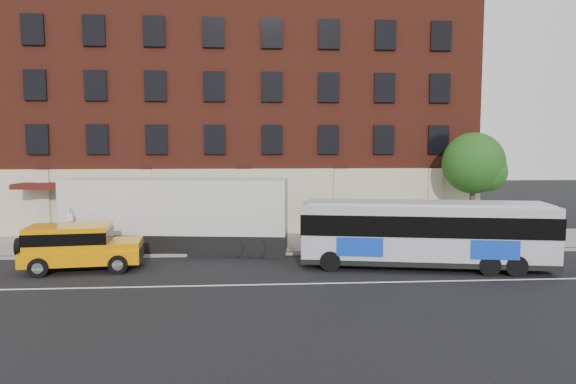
{
  "coord_description": "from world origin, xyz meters",
  "views": [
    {
      "loc": [
        0.5,
        -19.48,
        5.56
      ],
      "look_at": [
        2.28,
        5.5,
        3.28
      ],
      "focal_mm": 31.67,
      "sensor_mm": 36.0,
      "label": 1
    }
  ],
  "objects": [
    {
      "name": "ground",
      "position": [
        0.0,
        0.0,
        0.0
      ],
      "size": [
        120.0,
        120.0,
        0.0
      ],
      "primitive_type": "plane",
      "color": "black",
      "rests_on": "ground"
    },
    {
      "name": "building",
      "position": [
        -0.01,
        16.92,
        7.58
      ],
      "size": [
        30.0,
        12.1,
        15.0
      ],
      "color": "#5A2115",
      "rests_on": "sidewalk"
    },
    {
      "name": "city_bus",
      "position": [
        8.31,
        2.72,
        1.68
      ],
      "size": [
        11.37,
        4.41,
        3.05
      ],
      "color": "#A7A8B1",
      "rests_on": "ground"
    },
    {
      "name": "sign_pole",
      "position": [
        -8.5,
        6.15,
        1.45
      ],
      "size": [
        0.3,
        0.2,
        2.5
      ],
      "color": "slate",
      "rests_on": "ground"
    },
    {
      "name": "yellow_suv",
      "position": [
        -7.3,
        3.48,
        1.17
      ],
      "size": [
        5.43,
        2.76,
        2.03
      ],
      "color": "#F69100",
      "rests_on": "ground"
    },
    {
      "name": "kerb",
      "position": [
        0.0,
        6.0,
        0.07
      ],
      "size": [
        60.0,
        0.25,
        0.15
      ],
      "primitive_type": "cube",
      "color": "gray",
      "rests_on": "ground"
    },
    {
      "name": "lane_line",
      "position": [
        0.0,
        0.5,
        0.01
      ],
      "size": [
        60.0,
        0.12,
        0.01
      ],
      "primitive_type": "cube",
      "color": "silver",
      "rests_on": "ground"
    },
    {
      "name": "sidewalk",
      "position": [
        0.0,
        9.0,
        0.07
      ],
      "size": [
        60.0,
        6.0,
        0.15
      ],
      "primitive_type": "cube",
      "color": "gray",
      "rests_on": "ground"
    },
    {
      "name": "street_tree",
      "position": [
        13.54,
        9.48,
        4.41
      ],
      "size": [
        3.6,
        3.6,
        6.2
      ],
      "color": "#3B2D1D",
      "rests_on": "sidewalk"
    },
    {
      "name": "shipping_container",
      "position": [
        -3.46,
        7.13,
        1.9
      ],
      "size": [
        11.75,
        3.8,
        3.85
      ],
      "color": "black",
      "rests_on": "ground"
    }
  ]
}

